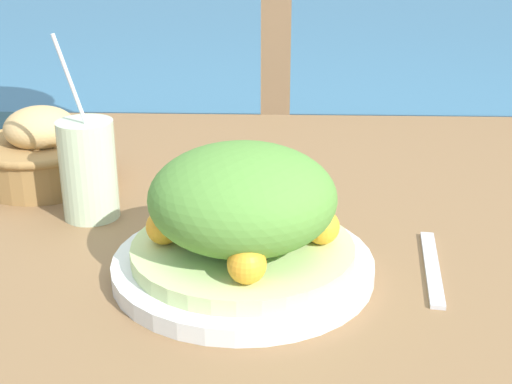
# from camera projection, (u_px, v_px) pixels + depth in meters

# --- Properties ---
(patio_table) EXTENTS (0.99, 0.96, 0.71)m
(patio_table) POSITION_uv_depth(u_px,v_px,m) (270.00, 269.00, 1.01)
(patio_table) COLOR olive
(patio_table) RESTS_ON ground_plane
(railing_fence) EXTENTS (2.80, 0.08, 1.00)m
(railing_fence) POSITION_uv_depth(u_px,v_px,m) (276.00, 58.00, 1.70)
(railing_fence) COLOR brown
(railing_fence) RESTS_ON ground_plane
(sea_backdrop) EXTENTS (12.00, 4.00, 0.48)m
(sea_backdrop) POSITION_uv_depth(u_px,v_px,m) (279.00, 61.00, 4.21)
(sea_backdrop) COLOR teal
(sea_backdrop) RESTS_ON ground_plane
(salad_plate) EXTENTS (0.29, 0.29, 0.15)m
(salad_plate) POSITION_uv_depth(u_px,v_px,m) (243.00, 221.00, 0.78)
(salad_plate) COLOR silver
(salad_plate) RESTS_ON patio_table
(drink_glass) EXTENTS (0.07, 0.07, 0.25)m
(drink_glass) POSITION_uv_depth(u_px,v_px,m) (88.00, 170.00, 0.93)
(drink_glass) COLOR beige
(drink_glass) RESTS_ON patio_table
(bread_basket) EXTENTS (0.20, 0.20, 0.12)m
(bread_basket) POSITION_uv_depth(u_px,v_px,m) (43.00, 153.00, 1.06)
(bread_basket) COLOR olive
(bread_basket) RESTS_ON patio_table
(fork) EXTENTS (0.04, 0.18, 0.00)m
(fork) POSITION_uv_depth(u_px,v_px,m) (432.00, 267.00, 0.82)
(fork) COLOR silver
(fork) RESTS_ON patio_table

